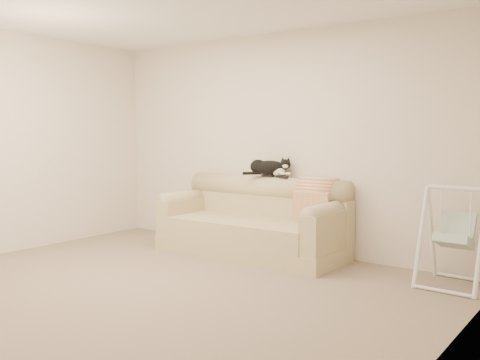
% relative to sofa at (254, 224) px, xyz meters
% --- Properties ---
extents(ground_plane, '(5.00, 5.00, 0.00)m').
position_rel_sofa_xyz_m(ground_plane, '(0.10, -1.62, -0.35)').
color(ground_plane, '#786B57').
rests_on(ground_plane, ground).
extents(room_shell, '(5.04, 4.04, 2.60)m').
position_rel_sofa_xyz_m(room_shell, '(0.10, -1.62, 1.18)').
color(room_shell, beige).
rests_on(room_shell, ground).
extents(sofa, '(2.20, 0.93, 0.90)m').
position_rel_sofa_xyz_m(sofa, '(0.00, 0.00, 0.00)').
color(sofa, tan).
rests_on(sofa, ground).
extents(remote_a, '(0.19, 0.08, 0.03)m').
position_rel_sofa_xyz_m(remote_a, '(0.03, 0.24, 0.56)').
color(remote_a, black).
rests_on(remote_a, sofa).
extents(remote_b, '(0.18, 0.09, 0.02)m').
position_rel_sofa_xyz_m(remote_b, '(0.24, 0.21, 0.56)').
color(remote_b, black).
rests_on(remote_b, sofa).
extents(tuxedo_cat, '(0.55, 0.39, 0.23)m').
position_rel_sofa_xyz_m(tuxedo_cat, '(0.05, 0.23, 0.66)').
color(tuxedo_cat, black).
rests_on(tuxedo_cat, sofa).
extents(throw_blanket, '(0.43, 0.38, 0.58)m').
position_rel_sofa_xyz_m(throw_blanket, '(0.70, 0.23, 0.37)').
color(throw_blanket, '#CF692D').
rests_on(throw_blanket, sofa).
extents(baby_swing, '(0.60, 0.64, 0.94)m').
position_rel_sofa_xyz_m(baby_swing, '(2.25, -0.01, 0.12)').
color(baby_swing, white).
rests_on(baby_swing, ground).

